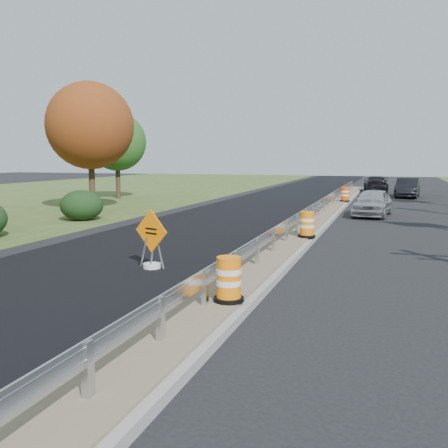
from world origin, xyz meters
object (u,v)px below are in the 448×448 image
(barrel_median_near, at_px, (229,280))
(car_dark_mid, at_px, (408,188))
(car_silver, at_px, (373,202))
(car_dark_far, at_px, (376,184))
(caution_sign, at_px, (152,254))
(barrel_median_far, at_px, (345,194))
(barrel_median_mid, at_px, (307,225))

(barrel_median_near, bearing_deg, car_dark_mid, 82.41)
(car_silver, distance_m, car_dark_far, 19.24)
(caution_sign, relative_size, barrel_median_near, 1.85)
(caution_sign, distance_m, car_dark_mid, 29.68)
(barrel_median_near, distance_m, car_dark_mid, 32.09)
(barrel_median_far, xyz_separation_m, car_dark_mid, (4.06, 7.79, 0.07))
(car_silver, bearing_deg, car_dark_mid, 87.26)
(barrel_median_near, xyz_separation_m, car_dark_far, (1.71, 37.41, 0.05))
(caution_sign, bearing_deg, car_silver, 89.62)
(barrel_median_near, xyz_separation_m, barrel_median_mid, (0.18, 8.61, 0.01))
(barrel_median_mid, bearing_deg, car_dark_mid, 80.08)
(barrel_median_mid, bearing_deg, car_silver, 78.57)
(barrel_median_near, distance_m, car_silver, 18.30)
(car_dark_far, bearing_deg, car_silver, 87.14)
(barrel_median_mid, distance_m, barrel_median_far, 15.42)
(barrel_median_far, height_order, car_dark_far, car_dark_far)
(barrel_median_mid, distance_m, car_dark_mid, 23.56)
(car_dark_mid, height_order, car_dark_far, car_dark_mid)
(barrel_median_near, xyz_separation_m, car_dark_mid, (4.24, 31.81, 0.09))
(barrel_median_far, bearing_deg, barrel_median_near, -90.43)
(caution_sign, bearing_deg, car_dark_far, 101.02)
(car_silver, height_order, car_dark_mid, car_dark_mid)
(barrel_median_far, bearing_deg, barrel_median_mid, -90.00)
(car_silver, bearing_deg, barrel_median_mid, -95.31)
(barrel_median_near, distance_m, car_dark_far, 37.45)
(barrel_median_mid, distance_m, car_dark_far, 28.84)
(car_silver, distance_m, car_dark_mid, 13.80)
(barrel_median_mid, bearing_deg, barrel_median_near, -91.20)
(car_silver, bearing_deg, barrel_median_far, 114.41)
(barrel_median_mid, height_order, car_dark_far, car_dark_far)
(barrel_median_mid, height_order, car_dark_mid, car_dark_mid)
(caution_sign, distance_m, barrel_median_near, 4.51)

